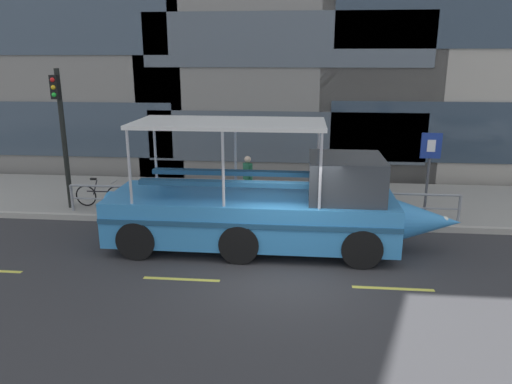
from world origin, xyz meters
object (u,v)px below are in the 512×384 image
(parking_sign, at_px, (429,161))
(pedestrian_near_bow, at_px, (352,178))
(leaned_bicycle, at_px, (101,195))
(pedestrian_mid_left, at_px, (248,175))
(traffic_light_pole, at_px, (62,126))
(duck_tour_boat, at_px, (272,209))

(parking_sign, xyz_separation_m, pedestrian_near_bow, (-2.14, 1.00, -0.83))
(leaned_bicycle, bearing_deg, pedestrian_mid_left, 11.31)
(parking_sign, relative_size, leaned_bicycle, 1.50)
(traffic_light_pole, bearing_deg, leaned_bicycle, 14.29)
(pedestrian_near_bow, bearing_deg, parking_sign, -25.00)
(parking_sign, relative_size, pedestrian_mid_left, 1.64)
(duck_tour_boat, bearing_deg, pedestrian_near_bow, 54.66)
(traffic_light_pole, xyz_separation_m, pedestrian_mid_left, (5.73, 1.20, -1.71))
(leaned_bicycle, xyz_separation_m, pedestrian_near_bow, (8.22, 0.90, 0.57))
(duck_tour_boat, bearing_deg, leaned_bicycle, 156.44)
(duck_tour_boat, xyz_separation_m, pedestrian_near_bow, (2.43, 3.42, 0.04))
(traffic_light_pole, bearing_deg, pedestrian_mid_left, 11.82)
(traffic_light_pole, height_order, duck_tour_boat, traffic_light_pole)
(traffic_light_pole, bearing_deg, parking_sign, 0.75)
(leaned_bicycle, height_order, pedestrian_near_bow, pedestrian_near_bow)
(leaned_bicycle, bearing_deg, pedestrian_near_bow, 6.23)
(parking_sign, xyz_separation_m, leaned_bicycle, (-10.36, 0.10, -1.40))
(parking_sign, distance_m, leaned_bicycle, 10.45)
(traffic_light_pole, bearing_deg, duck_tour_boat, -18.61)
(parking_sign, relative_size, duck_tour_boat, 0.28)
(duck_tour_boat, bearing_deg, traffic_light_pole, 161.39)
(duck_tour_boat, relative_size, pedestrian_mid_left, 5.85)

